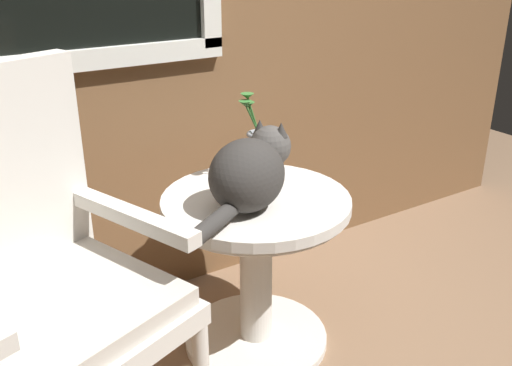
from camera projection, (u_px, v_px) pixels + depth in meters
The scene contains 4 objects.
wicker_side_table at pixel (256, 248), 1.94m from camera, with size 0.62×0.62×0.57m.
wicker_chair at pixel (33, 274), 1.42m from camera, with size 0.69×0.68×1.08m.
cat at pixel (250, 172), 1.76m from camera, with size 0.49×0.36×0.24m.
pewter_vase_with_ivy at pixel (258, 155), 1.97m from camera, with size 0.14×0.12×0.31m.
Camera 1 is at (-0.81, -1.20, 1.34)m, focal length 40.22 mm.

